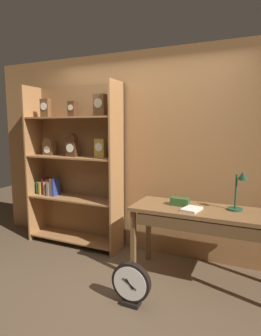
% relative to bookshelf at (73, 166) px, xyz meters
% --- Properties ---
extents(ground_plane, '(10.00, 10.00, 0.00)m').
position_rel_bookshelf_xyz_m(ground_plane, '(1.00, -1.16, -1.11)').
color(ground_plane, brown).
extents(back_wood_panel, '(4.80, 0.05, 2.60)m').
position_rel_bookshelf_xyz_m(back_wood_panel, '(1.00, 0.21, 0.19)').
color(back_wood_panel, '#9E6B3D').
rests_on(back_wood_panel, ground).
extents(bookshelf, '(1.37, 0.38, 2.22)m').
position_rel_bookshelf_xyz_m(bookshelf, '(0.00, 0.00, 0.00)').
color(bookshelf, '#9E6B3D').
rests_on(bookshelf, ground).
extents(workbench, '(1.46, 0.57, 0.80)m').
position_rel_bookshelf_xyz_m(workbench, '(1.83, -0.33, -0.41)').
color(workbench, brown).
rests_on(workbench, ground).
extents(desk_lamp, '(0.18, 0.18, 0.43)m').
position_rel_bookshelf_xyz_m(desk_lamp, '(2.18, -0.23, -0.10)').
color(desk_lamp, '#1E472D').
rests_on(desk_lamp, workbench).
extents(toolbox_small, '(0.20, 0.10, 0.08)m').
position_rel_bookshelf_xyz_m(toolbox_small, '(1.59, -0.27, -0.27)').
color(toolbox_small, '#2D5123').
rests_on(toolbox_small, workbench).
extents(open_repair_manual, '(0.20, 0.25, 0.02)m').
position_rel_bookshelf_xyz_m(open_repair_manual, '(1.74, -0.40, -0.30)').
color(open_repair_manual, silver).
rests_on(open_repair_manual, workbench).
extents(round_clock_large, '(0.38, 0.11, 0.42)m').
position_rel_bookshelf_xyz_m(round_clock_large, '(1.33, -1.00, -0.90)').
color(round_clock_large, black).
rests_on(round_clock_large, ground).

